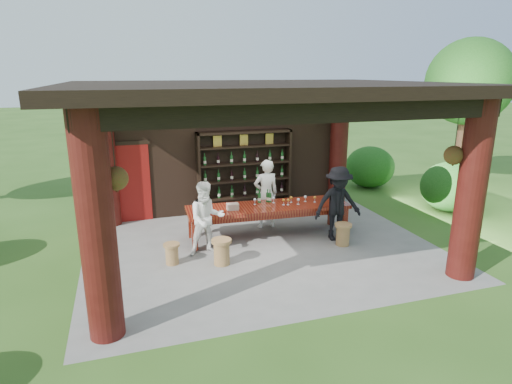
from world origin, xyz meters
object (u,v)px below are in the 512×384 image
object	(u,v)px
wine_shelf	(245,172)
tasting_table	(268,210)
stool_near_left	(222,251)
host	(266,194)
napkin_basket	(233,207)
guest_woman	(207,219)
guest_man	(338,204)
stool_far_left	(172,253)
stool_near_right	(343,234)

from	to	relation	value
wine_shelf	tasting_table	xyz separation A→B (m)	(0.03, -1.87, -0.48)
stool_near_left	host	bearing A→B (deg)	49.17
host	napkin_basket	xyz separation A→B (m)	(-1.01, -0.65, -0.03)
guest_woman	napkin_basket	distance (m)	0.86
stool_near_left	guest_man	size ratio (longest dim) A/B	0.31
guest_woman	guest_man	world-z (taller)	guest_man
napkin_basket	host	bearing A→B (deg)	33.05
stool_far_left	host	xyz separation A→B (m)	(2.46, 1.45, 0.62)
stool_near_left	stool_far_left	size ratio (longest dim) A/B	1.22
host	guest_woman	size ratio (longest dim) A/B	1.08
guest_man	wine_shelf	bearing A→B (deg)	123.39
guest_woman	napkin_basket	size ratio (longest dim) A/B	6.01
stool_far_left	napkin_basket	size ratio (longest dim) A/B	1.65
wine_shelf	host	world-z (taller)	wine_shelf
host	napkin_basket	size ratio (longest dim) A/B	6.52
guest_woman	guest_man	xyz separation A→B (m)	(2.97, -0.08, 0.07)
napkin_basket	stool_near_right	bearing A→B (deg)	-22.68
host	guest_woman	xyz separation A→B (m)	(-1.69, -1.17, -0.07)
stool_near_right	wine_shelf	bearing A→B (deg)	116.57
guest_man	stool_near_left	bearing A→B (deg)	-166.35
wine_shelf	guest_woman	bearing A→B (deg)	-121.97
tasting_table	stool_far_left	distance (m)	2.50
wine_shelf	stool_far_left	size ratio (longest dim) A/B	5.89
wine_shelf	stool_far_left	world-z (taller)	wine_shelf
stool_near_right	guest_man	xyz separation A→B (m)	(0.03, 0.35, 0.59)
guest_man	stool_near_right	bearing A→B (deg)	-90.88
stool_near_left	stool_far_left	world-z (taller)	stool_near_left
stool_far_left	guest_woman	distance (m)	0.99
tasting_table	guest_man	xyz separation A→B (m)	(1.43, -0.64, 0.21)
stool_near_left	guest_man	bearing A→B (deg)	10.36
tasting_table	host	xyz separation A→B (m)	(0.15, 0.61, 0.21)
tasting_table	stool_near_left	bearing A→B (deg)	-139.89
stool_near_left	guest_woman	bearing A→B (deg)	105.97
stool_near_right	stool_far_left	world-z (taller)	stool_near_right
tasting_table	guest_man	world-z (taller)	guest_man
napkin_basket	wine_shelf	bearing A→B (deg)	66.57
stool_far_left	wine_shelf	bearing A→B (deg)	49.83
stool_near_right	napkin_basket	world-z (taller)	napkin_basket
tasting_table	host	world-z (taller)	host
stool_near_right	napkin_basket	size ratio (longest dim) A/B	1.89
wine_shelf	host	size ratio (longest dim) A/B	1.49
tasting_table	guest_woman	distance (m)	1.65
tasting_table	wine_shelf	bearing A→B (deg)	90.80
stool_near_right	host	size ratio (longest dim) A/B	0.29
stool_near_left	wine_shelf	bearing A→B (deg)	65.98
tasting_table	napkin_basket	xyz separation A→B (m)	(-0.86, -0.05, 0.18)
stool_near_left	host	size ratio (longest dim) A/B	0.31
wine_shelf	stool_far_left	bearing A→B (deg)	-130.17
stool_near_right	napkin_basket	xyz separation A→B (m)	(-2.26, 0.95, 0.56)
guest_woman	napkin_basket	bearing A→B (deg)	34.90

